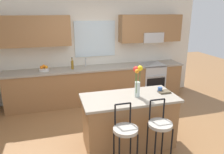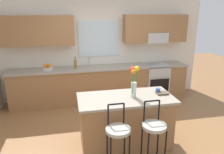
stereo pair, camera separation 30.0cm
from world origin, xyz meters
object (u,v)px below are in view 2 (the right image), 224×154
Objects in this scene: fruit_bowl_oranges at (48,68)px; bar_stool_middle at (154,129)px; kitchen_island at (125,121)px; flower_vase at (134,80)px; bar_stool_near at (118,133)px; mug_ceramic at (158,91)px; oven_range at (155,81)px; bottle_olive_oil at (75,64)px; cookbook at (162,93)px.

bar_stool_middle is at bearing -57.64° from fruit_bowl_oranges.
flower_vase is at bearing -7.90° from kitchen_island.
bar_stool_middle is (0.55, 0.00, 0.00)m from bar_stool_near.
mug_ceramic is (0.60, 0.06, 0.50)m from kitchen_island.
bottle_olive_oil is (-2.13, 0.02, 0.57)m from oven_range.
oven_range is 2.85m from fruit_bowl_oranges.
oven_range is 2.21m from bottle_olive_oil.
bar_stool_near is at bearing -142.94° from mug_ceramic.
bar_stool_near is (-1.67, -2.64, 0.18)m from oven_range.
bar_stool_middle is at bearing -121.93° from cookbook.
fruit_bowl_oranges reaches higher than oven_range.
fruit_bowl_oranges is at bearing 113.13° from bar_stool_near.
fruit_bowl_oranges is (-1.69, 2.66, 0.34)m from bar_stool_middle.
cookbook is (0.66, 0.01, 0.47)m from kitchen_island.
flower_vase is 1.84× the size of bottle_olive_oil.
kitchen_island is 0.68m from bar_stool_near.
bottle_olive_oil is (-1.40, 2.05, 0.10)m from cookbook.
bar_stool_middle is (-1.12, -2.64, 0.18)m from oven_range.
flower_vase is 2.67× the size of cookbook.
cookbook is (0.93, 0.61, 0.30)m from bar_stool_near.
flower_vase is at bearing 55.49° from bar_stool_near.
mug_ceramic reaches higher than oven_range.
mug_ceramic is at bearing -111.89° from oven_range.
bottle_olive_oil reaches higher than mug_ceramic.
bar_stool_middle is 4.34× the size of fruit_bowl_oranges.
bar_stool_near is (-0.28, -0.60, 0.17)m from kitchen_island.
kitchen_island is 5.53× the size of bottle_olive_oil.
oven_range is at bearing 57.70° from bar_stool_near.
cookbook reaches higher than kitchen_island.
kitchen_island is (-1.39, -2.03, 0.00)m from oven_range.
bar_stool_middle is at bearing 0.00° from bar_stool_near.
cookbook is at bearing 33.34° from bar_stool_near.
cookbook is at bearing -44.72° from fruit_bowl_oranges.
bottle_olive_oil is at bearing 110.91° from bar_stool_middle.
mug_ceramic is at bearing 37.06° from bar_stool_near.
flower_vase is (-1.26, -2.05, 0.76)m from oven_range.
flower_vase is (-0.15, 0.58, 0.58)m from bar_stool_middle.
kitchen_island is 0.78m from mug_ceramic.
kitchen_island is 0.77m from flower_vase.
kitchen_island is 17.89× the size of mug_ceramic.
mug_ceramic is (0.32, 0.66, 0.33)m from bar_stool_middle.
bottle_olive_oil reaches higher than oven_range.
oven_range is at bearing -0.66° from bottle_olive_oil.
flower_vase is at bearing -171.08° from mug_ceramic.
cookbook is 2.48m from bottle_olive_oil.
bar_stool_near is at bearing -114.55° from kitchen_island.
mug_ceramic is at bearing -44.94° from fruit_bowl_oranges.
bar_stool_near is 1.16m from cookbook.
bar_stool_middle is at bearing -75.77° from flower_vase.
oven_range is 2.53m from flower_vase.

